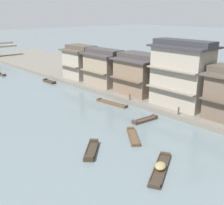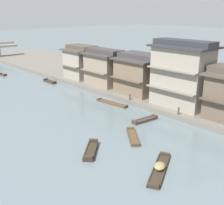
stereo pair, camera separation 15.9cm
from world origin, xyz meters
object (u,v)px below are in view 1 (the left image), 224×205
house_waterfront_end (81,62)px  mooring_post_dock_mid (179,111)px  house_waterfront_tall (182,74)px  boat_moored_third (160,168)px  boat_upstream_distant (49,82)px  boat_moored_nearest (112,103)px  house_waterfront_far (104,67)px  house_waterfront_narrow (140,74)px  boat_moored_second (145,120)px  boat_midriver_upstream (91,151)px  boat_moored_far (133,137)px  mooring_post_dock_far (130,97)px

house_waterfront_end → mooring_post_dock_mid: house_waterfront_end is taller
house_waterfront_end → house_waterfront_tall: bearing=-91.2°
boat_moored_third → boat_upstream_distant: bearing=74.6°
boat_moored_nearest → house_waterfront_far: (5.06, 7.44, 3.57)m
house_waterfront_far → boat_upstream_distant: bearing=115.7°
boat_moored_nearest → house_waterfront_far: 9.68m
house_waterfront_narrow → boat_moored_second: bearing=-134.3°
boat_moored_nearest → boat_midriver_upstream: bearing=-139.8°
boat_moored_third → boat_midriver_upstream: size_ratio=1.58×
house_waterfront_end → house_waterfront_far: bearing=-93.4°
boat_moored_second → mooring_post_dock_mid: bearing=-35.0°
house_waterfront_tall → house_waterfront_narrow: house_waterfront_tall is taller
boat_moored_far → mooring_post_dock_mid: bearing=-0.5°
house_waterfront_narrow → house_waterfront_tall: bearing=-96.0°
mooring_post_dock_mid → house_waterfront_narrow: bearing=68.6°
boat_midriver_upstream → house_waterfront_end: house_waterfront_end is taller
boat_moored_nearest → boat_moored_far: bearing=-121.2°
boat_moored_third → house_waterfront_narrow: size_ratio=0.76×
boat_moored_second → house_waterfront_far: (6.60, 15.20, 3.53)m
house_waterfront_narrow → mooring_post_dock_mid: 11.00m
house_waterfront_tall → house_waterfront_narrow: 8.10m
boat_midriver_upstream → house_waterfront_far: size_ratio=0.48×
boat_moored_nearest → house_waterfront_narrow: bearing=-2.1°
boat_moored_far → house_waterfront_narrow: house_waterfront_narrow is taller
mooring_post_dock_far → house_waterfront_end: bearing=77.7°
boat_moored_second → mooring_post_dock_far: 6.95m
house_waterfront_far → boat_moored_second: bearing=-113.5°
house_waterfront_narrow → mooring_post_dock_far: size_ratio=8.55×
boat_moored_far → boat_midriver_upstream: (-5.33, 0.44, 0.06)m
boat_moored_second → boat_moored_third: boat_moored_third is taller
boat_moored_third → boat_moored_far: bearing=63.1°
boat_moored_second → boat_midriver_upstream: 10.09m
boat_moored_third → mooring_post_dock_far: mooring_post_dock_far is taller
boat_moored_far → house_waterfront_end: house_waterfront_end is taller
boat_moored_far → house_waterfront_narrow: size_ratio=0.56×
mooring_post_dock_mid → mooring_post_dock_far: (0.00, 8.38, -0.05)m
boat_moored_second → boat_upstream_distant: size_ratio=1.07×
boat_moored_nearest → mooring_post_dock_far: size_ratio=6.73×
boat_moored_far → house_waterfront_tall: (11.10, 1.94, 4.85)m
boat_moored_far → mooring_post_dock_far: bearing=46.0°
house_waterfront_narrow → boat_moored_third: bearing=-133.2°
house_waterfront_tall → house_waterfront_far: size_ratio=1.22×
boat_moored_nearest → house_waterfront_tall: bearing=-58.6°
boat_upstream_distant → house_waterfront_end: size_ratio=0.55×
boat_moored_second → house_waterfront_narrow: house_waterfront_narrow is taller
mooring_post_dock_far → house_waterfront_far: bearing=71.2°
boat_moored_third → house_waterfront_end: house_waterfront_end is taller
boat_moored_far → boat_midriver_upstream: size_ratio=1.16×
house_waterfront_narrow → boat_moored_nearest: bearing=177.9°
boat_moored_nearest → boat_midriver_upstream: 14.98m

